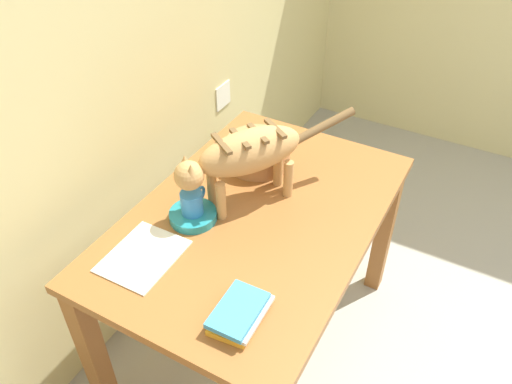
% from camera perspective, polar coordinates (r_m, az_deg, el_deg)
% --- Properties ---
extents(wall_rear, '(4.73, 0.11, 2.50)m').
position_cam_1_polar(wall_rear, '(1.94, -16.84, 15.23)').
color(wall_rear, '#D9CC88').
rests_on(wall_rear, ground_plane).
extents(dining_table, '(1.24, 0.82, 0.76)m').
position_cam_1_polar(dining_table, '(1.92, -0.00, -4.53)').
color(dining_table, '#935A2B').
rests_on(dining_table, ground_plane).
extents(cat, '(0.62, 0.43, 0.30)m').
position_cam_1_polar(cat, '(1.78, -1.14, 4.17)').
color(cat, tan).
rests_on(cat, dining_table).
extents(saucer_bowl, '(0.17, 0.17, 0.03)m').
position_cam_1_polar(saucer_bowl, '(1.83, -7.07, -2.63)').
color(saucer_bowl, teal).
rests_on(saucer_bowl, dining_table).
extents(coffee_mug, '(0.12, 0.08, 0.09)m').
position_cam_1_polar(coffee_mug, '(1.80, -7.15, -1.14)').
color(coffee_mug, '#2E7DC6').
rests_on(coffee_mug, saucer_bowl).
extents(magazine, '(0.27, 0.22, 0.01)m').
position_cam_1_polar(magazine, '(1.74, -12.55, -7.03)').
color(magazine, silver).
rests_on(magazine, dining_table).
extents(book_stack, '(0.20, 0.14, 0.05)m').
position_cam_1_polar(book_stack, '(1.52, -1.88, -13.40)').
color(book_stack, gold).
rests_on(book_stack, dining_table).
extents(wicker_basket, '(0.26, 0.26, 0.11)m').
position_cam_1_polar(wicker_basket, '(2.07, 0.21, 4.53)').
color(wicker_basket, '#B47A47').
rests_on(wicker_basket, dining_table).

